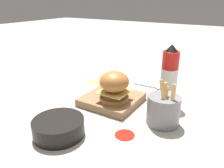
{
  "coord_description": "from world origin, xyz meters",
  "views": [
    {
      "loc": [
        0.61,
        0.39,
        0.38
      ],
      "look_at": [
        -0.04,
        -0.01,
        0.08
      ],
      "focal_mm": 35.0,
      "sensor_mm": 36.0,
      "label": 1
    }
  ],
  "objects_px": {
    "side_bowl": "(59,127)",
    "burger": "(114,86)",
    "ketchup_bottle": "(169,78)",
    "fries_basket": "(163,110)",
    "spoon": "(155,87)",
    "serving_board": "(112,99)"
  },
  "relations": [
    {
      "from": "serving_board",
      "to": "side_bowl",
      "type": "height_order",
      "value": "side_bowl"
    },
    {
      "from": "burger",
      "to": "side_bowl",
      "type": "xyz_separation_m",
      "value": [
        0.24,
        -0.05,
        -0.06
      ]
    },
    {
      "from": "ketchup_bottle",
      "to": "fries_basket",
      "type": "distance_m",
      "value": 0.17
    },
    {
      "from": "ketchup_bottle",
      "to": "spoon",
      "type": "bearing_deg",
      "value": -142.91
    },
    {
      "from": "ketchup_bottle",
      "to": "serving_board",
      "type": "bearing_deg",
      "value": -60.62
    },
    {
      "from": "fries_basket",
      "to": "side_bowl",
      "type": "relative_size",
      "value": 1.01
    },
    {
      "from": "side_bowl",
      "to": "spoon",
      "type": "height_order",
      "value": "side_bowl"
    },
    {
      "from": "burger",
      "to": "fries_basket",
      "type": "bearing_deg",
      "value": 84.22
    },
    {
      "from": "serving_board",
      "to": "fries_basket",
      "type": "xyz_separation_m",
      "value": [
        0.05,
        0.22,
        0.04
      ]
    },
    {
      "from": "fries_basket",
      "to": "ketchup_bottle",
      "type": "bearing_deg",
      "value": -166.91
    },
    {
      "from": "fries_basket",
      "to": "spoon",
      "type": "relative_size",
      "value": 1.0
    },
    {
      "from": "serving_board",
      "to": "fries_basket",
      "type": "bearing_deg",
      "value": 77.87
    },
    {
      "from": "serving_board",
      "to": "burger",
      "type": "height_order",
      "value": "burger"
    },
    {
      "from": "ketchup_bottle",
      "to": "side_bowl",
      "type": "bearing_deg",
      "value": -29.0
    },
    {
      "from": "burger",
      "to": "side_bowl",
      "type": "height_order",
      "value": "burger"
    },
    {
      "from": "burger",
      "to": "spoon",
      "type": "relative_size",
      "value": 0.72
    },
    {
      "from": "burger",
      "to": "serving_board",
      "type": "bearing_deg",
      "value": -136.17
    },
    {
      "from": "burger",
      "to": "spoon",
      "type": "distance_m",
      "value": 0.28
    },
    {
      "from": "ketchup_bottle",
      "to": "side_bowl",
      "type": "relative_size",
      "value": 1.52
    },
    {
      "from": "spoon",
      "to": "fries_basket",
      "type": "bearing_deg",
      "value": -65.7
    },
    {
      "from": "side_bowl",
      "to": "burger",
      "type": "bearing_deg",
      "value": 168.77
    },
    {
      "from": "fries_basket",
      "to": "spoon",
      "type": "bearing_deg",
      "value": -154.88
    }
  ]
}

